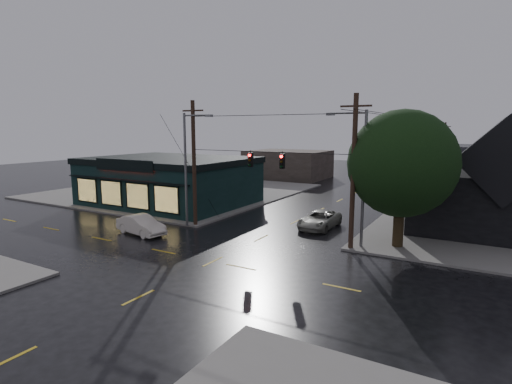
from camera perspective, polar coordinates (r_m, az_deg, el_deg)
The scene contains 17 objects.
ground_plane at distance 24.62m, azimuth -6.17°, elevation -9.85°, with size 160.00×160.00×0.00m, color black.
sidewalk_nw at distance 52.04m, azimuth -11.01°, elevation 0.18°, with size 28.00×28.00×0.15m, color slate.
pizza_shop at distance 43.18m, azimuth -12.22°, elevation 1.67°, with size 16.30×12.34×4.90m.
ne_building at distance 35.94m, azimuth 31.71°, elevation 2.14°, with size 12.60×11.60×8.75m.
corner_tree at distance 27.69m, azimuth 20.13°, elevation 3.81°, with size 7.02×7.02×9.07m.
utility_pole_nw at distance 33.38m, azimuth -8.63°, elevation -4.83°, with size 2.00×0.32×10.15m, color black, non-canonical shape.
utility_pole_ne at distance 27.47m, azimuth 13.33°, elevation -8.02°, with size 2.00×0.32×10.15m, color black, non-canonical shape.
utility_pole_far_a at distance 47.99m, azimuth 20.77°, elevation -1.08°, with size 2.00×0.32×9.65m, color black, non-canonical shape.
utility_pole_far_b at distance 67.62m, azimuth 23.54°, elevation 1.54°, with size 2.00×0.32×9.15m, color black, non-canonical shape.
utility_pole_far_c at distance 87.43m, azimuth 25.07°, elevation 2.98°, with size 2.00×0.32×9.15m, color black, non-canonical shape.
span_signal_assembly at distance 28.83m, azimuth 1.44°, elevation 4.57°, with size 13.00×0.48×1.23m.
streetlight_nw at distance 33.04m, azimuth -9.80°, elevation -5.01°, with size 5.40×0.30×9.15m, color slate, non-canonical shape.
streetlight_ne at distance 27.99m, azimuth 14.74°, elevation -7.76°, with size 5.40×0.30×9.15m, color slate, non-canonical shape.
bg_building_west at distance 65.26m, azimuth 4.62°, elevation 3.97°, with size 12.00×10.00×4.40m, color #302823.
bg_building_east at distance 64.00m, azimuth 31.86°, elevation 3.07°, with size 14.00×12.00×5.60m, color black.
sedan_cream at distance 31.52m, azimuth -16.11°, elevation -4.55°, with size 1.55×4.45×1.47m, color silver.
suv_silver at distance 32.64m, azimuth 9.07°, elevation -3.90°, with size 2.31×5.02×1.39m, color gray.
Camera 1 is at (13.82, -18.76, 7.95)m, focal length 28.00 mm.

